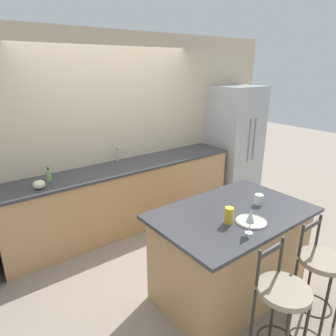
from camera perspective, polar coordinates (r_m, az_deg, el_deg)
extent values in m
plane|color=gray|center=(4.31, -5.09, -12.57)|extent=(18.00, 18.00, 0.00)
cube|color=beige|center=(4.37, -10.46, 6.78)|extent=(6.00, 0.07, 2.70)
cube|color=tan|center=(4.38, -7.86, -5.45)|extent=(3.39, 0.63, 0.90)
cube|color=#38383D|center=(4.21, -8.15, 0.35)|extent=(3.43, 0.67, 0.03)
cube|color=black|center=(4.21, -8.15, 0.50)|extent=(0.56, 0.35, 0.01)
cylinder|color=#ADAFB5|center=(4.36, -9.61, 2.65)|extent=(0.02, 0.02, 0.22)
cylinder|color=#ADAFB5|center=(4.28, -9.30, 3.76)|extent=(0.02, 0.12, 0.02)
cube|color=tan|center=(3.18, 11.62, -15.90)|extent=(1.41, 0.87, 0.90)
cube|color=#38383D|center=(2.95, 12.22, -8.41)|extent=(1.53, 0.99, 0.03)
cube|color=#ADAFB5|center=(5.52, 12.56, 5.01)|extent=(0.81, 0.72, 1.92)
cylinder|color=#939399|center=(5.22, 15.29, 5.09)|extent=(0.02, 0.02, 0.73)
cylinder|color=#939399|center=(5.32, 16.15, 5.27)|extent=(0.02, 0.02, 0.73)
cylinder|color=#332D28|center=(2.79, 24.67, -26.49)|extent=(0.02, 0.02, 0.67)
cylinder|color=#332D28|center=(2.70, 15.64, -26.98)|extent=(0.02, 0.02, 0.67)
cylinder|color=#332D28|center=(2.88, 19.39, -24.02)|extent=(0.02, 0.02, 0.67)
cylinder|color=gray|center=(2.50, 21.23, -20.97)|extent=(0.39, 0.39, 0.04)
cylinder|color=#332D28|center=(2.35, 16.83, -17.83)|extent=(0.02, 0.02, 0.30)
cylinder|color=#332D28|center=(2.55, 20.73, -15.12)|extent=(0.02, 0.02, 0.30)
cube|color=#332D28|center=(2.40, 19.13, -14.52)|extent=(0.28, 0.02, 0.04)
cylinder|color=#332D28|center=(3.00, 27.58, -23.14)|extent=(0.02, 0.02, 0.67)
cylinder|color=#332D28|center=(3.09, 22.65, -21.03)|extent=(0.02, 0.02, 0.67)
cylinder|color=#332D28|center=(3.29, 25.30, -18.66)|extent=(0.02, 0.02, 0.67)
torus|color=#332D28|center=(3.22, 26.04, -22.49)|extent=(0.30, 0.30, 0.02)
cylinder|color=gray|center=(2.94, 27.42, -15.33)|extent=(0.39, 0.39, 0.04)
cylinder|color=#332D28|center=(2.79, 24.06, -12.49)|extent=(0.02, 0.02, 0.30)
cylinder|color=#332D28|center=(3.01, 26.74, -10.48)|extent=(0.02, 0.02, 0.30)
cube|color=#332D28|center=(2.85, 25.73, -9.75)|extent=(0.28, 0.02, 0.04)
cylinder|color=beige|center=(2.79, 15.55, -9.81)|extent=(0.27, 0.27, 0.01)
torus|color=beige|center=(2.78, 15.56, -9.71)|extent=(0.26, 0.26, 0.01)
cylinder|color=white|center=(2.62, 15.15, -11.84)|extent=(0.07, 0.07, 0.00)
cylinder|color=white|center=(2.60, 15.25, -10.89)|extent=(0.01, 0.01, 0.10)
cone|color=white|center=(2.55, 15.45, -8.84)|extent=(0.07, 0.07, 0.11)
cylinder|color=white|center=(3.13, 16.91, -5.74)|extent=(0.08, 0.08, 0.10)
torus|color=white|center=(3.16, 17.37, -5.50)|extent=(0.07, 0.01, 0.07)
cylinder|color=gold|center=(2.70, 11.53, -8.84)|extent=(0.08, 0.08, 0.15)
ellipsoid|color=beige|center=(3.65, -23.36, -2.89)|extent=(0.13, 0.13, 0.10)
cylinder|color=brown|center=(3.63, -23.49, -1.96)|extent=(0.02, 0.02, 0.02)
cylinder|color=#89B260|center=(3.86, -21.76, -1.30)|extent=(0.06, 0.06, 0.13)
cylinder|color=black|center=(3.84, -21.91, -0.14)|extent=(0.02, 0.02, 0.03)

